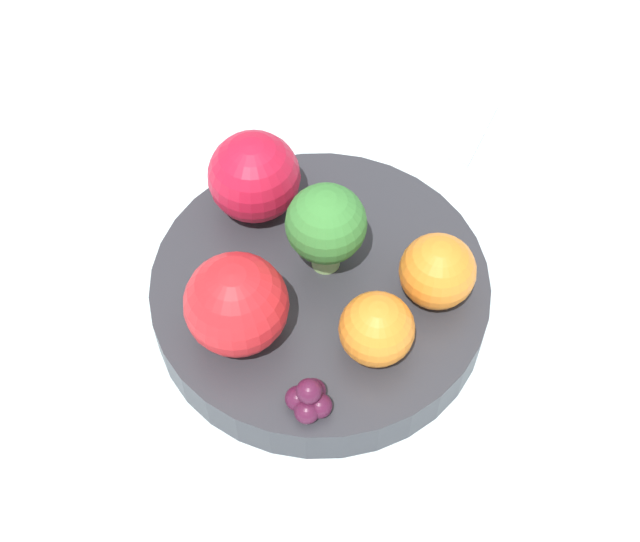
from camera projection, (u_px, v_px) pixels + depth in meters
ground_plane at (320, 321)px, 0.61m from camera, size 6.00×6.00×0.00m
table_surface at (320, 314)px, 0.60m from camera, size 1.20×1.20×0.02m
bowl at (320, 293)px, 0.58m from camera, size 0.22×0.22×0.03m
broccoli at (328, 226)px, 0.54m from camera, size 0.05×0.05×0.07m
apple_red at (236, 304)px, 0.52m from camera, size 0.06×0.06×0.06m
apple_green at (254, 177)px, 0.57m from camera, size 0.06×0.06×0.06m
orange_front at (377, 329)px, 0.52m from camera, size 0.05×0.05×0.05m
orange_back at (438, 271)px, 0.54m from camera, size 0.05×0.05×0.05m
grape_cluster at (309, 399)px, 0.51m from camera, size 0.03×0.03×0.03m
spoon at (473, 133)px, 0.67m from camera, size 0.03×0.07×0.01m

